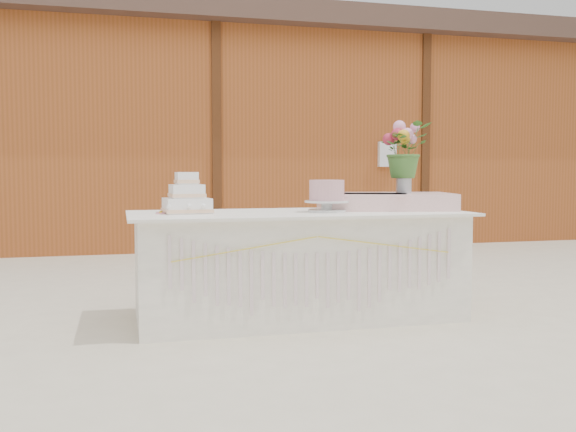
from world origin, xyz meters
name	(u,v)px	position (x,y,z in m)	size (l,w,h in m)	color
ground	(298,318)	(0.00, 0.00, 0.00)	(80.00, 80.00, 0.00)	beige
barn	(198,133)	(-0.01, 5.99, 1.68)	(12.60, 4.60, 3.30)	brown
cake_table	(299,265)	(0.00, 0.00, 0.39)	(2.40, 1.00, 0.77)	white
wedding_cake	(187,199)	(-0.79, 0.06, 0.87)	(0.34, 0.34, 0.29)	white
pink_cake_stand	(327,194)	(0.19, -0.06, 0.90)	(0.32, 0.32, 0.23)	silver
satin_runner	(385,201)	(0.71, 0.11, 0.83)	(0.99, 0.58, 0.13)	#FFCDCD
flower_vase	(404,182)	(0.87, 0.11, 0.98)	(0.12, 0.12, 0.16)	silver
bouquet	(404,144)	(0.87, 0.11, 1.27)	(0.39, 0.33, 0.43)	#3F702D
loose_flowers	(156,213)	(-1.00, 0.02, 0.78)	(0.13, 0.32, 0.02)	#CE7E8E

